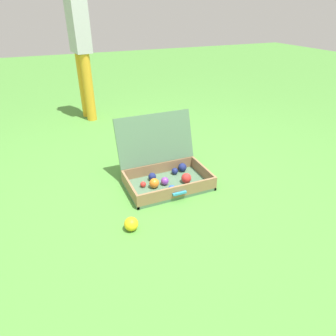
{
  "coord_description": "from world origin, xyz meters",
  "views": [
    {
      "loc": [
        -0.78,
        -1.85,
        1.32
      ],
      "look_at": [
        0.04,
        0.07,
        0.17
      ],
      "focal_mm": 32.01,
      "sensor_mm": 36.0,
      "label": 1
    }
  ],
  "objects": [
    {
      "name": "stray_ball_on_grass",
      "position": [
        -0.39,
        -0.33,
        0.05
      ],
      "size": [
        0.09,
        0.09,
        0.09
      ],
      "primitive_type": "sphere",
      "color": "yellow",
      "rests_on": "ground"
    },
    {
      "name": "ground_plane",
      "position": [
        0.0,
        0.0,
        0.0
      ],
      "size": [
        16.0,
        16.0,
        0.0
      ],
      "primitive_type": "plane",
      "color": "#4C8C38"
    },
    {
      "name": "open_suitcase",
      "position": [
        0.04,
        0.15,
        0.12
      ],
      "size": [
        0.67,
        0.57,
        0.52
      ],
      "color": "#4C7051",
      "rests_on": "ground"
    },
    {
      "name": "bystander_person",
      "position": [
        -0.23,
        2.04,
        0.91
      ],
      "size": [
        0.22,
        0.34,
        1.58
      ],
      "color": "gold",
      "rests_on": "ground"
    }
  ]
}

